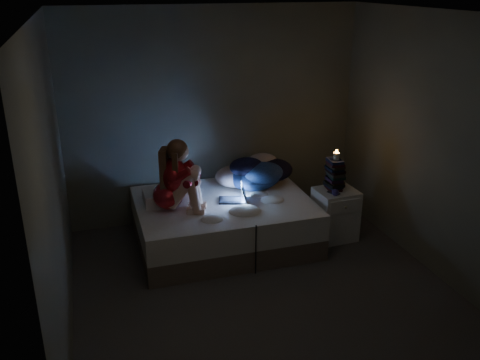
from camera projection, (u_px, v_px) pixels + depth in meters
name	position (u px, v px, depth m)	size (l,w,h in m)	color
floor	(265.00, 293.00, 5.07)	(3.60, 3.80, 0.02)	#37332F
ceiling	(271.00, 12.00, 4.12)	(3.60, 3.80, 0.02)	silver
wall_back	(214.00, 116.00, 6.29)	(3.60, 0.02, 2.60)	#4E514A
wall_front	(384.00, 278.00, 2.89)	(3.60, 0.02, 2.60)	#4E514A
wall_left	(53.00, 190.00, 4.10)	(0.02, 3.80, 2.60)	#4E514A
wall_right	(441.00, 149.00, 5.09)	(0.02, 3.80, 2.60)	#4E514A
bed	(224.00, 222.00, 5.92)	(1.94, 1.45, 0.53)	beige
pillow	(166.00, 196.00, 5.76)	(0.48, 0.34, 0.14)	silver
woman	(167.00, 175.00, 5.44)	(0.50, 0.32, 0.80)	maroon
laptop	(232.00, 192.00, 5.77)	(0.31, 0.22, 0.22)	black
clothes_pile	(254.00, 171.00, 6.14)	(0.67, 0.54, 0.40)	#0F1D3B
nightstand	(335.00, 214.00, 6.03)	(0.45, 0.40, 0.60)	silver
book_stack	(335.00, 175.00, 5.88)	(0.19, 0.25, 0.34)	black
candle	(336.00, 158.00, 5.80)	(0.07, 0.07, 0.08)	beige
phone	(333.00, 193.00, 5.84)	(0.07, 0.14, 0.01)	black
blue_orb	(334.00, 192.00, 5.76)	(0.08, 0.08, 0.08)	navy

